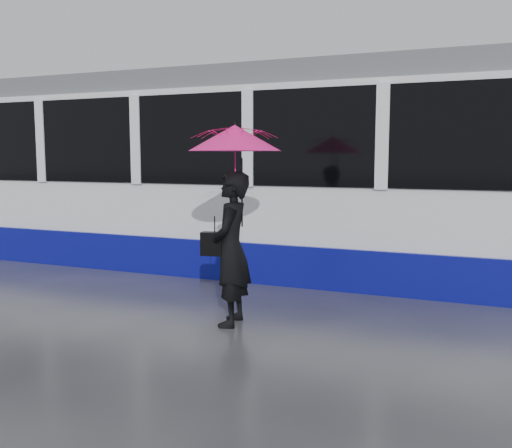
% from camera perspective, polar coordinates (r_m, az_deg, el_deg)
% --- Properties ---
extents(ground, '(90.00, 90.00, 0.00)m').
position_cam_1_polar(ground, '(7.66, -3.79, -7.86)').
color(ground, '#2B2B30').
rests_on(ground, ground).
extents(rails, '(34.00, 1.51, 0.02)m').
position_cam_1_polar(rails, '(9.90, 2.75, -4.44)').
color(rails, '#3F3D38').
rests_on(rails, ground).
extents(tram, '(26.00, 2.56, 3.35)m').
position_cam_1_polar(tram, '(10.38, -5.68, 5.12)').
color(tram, white).
rests_on(tram, ground).
extents(woman, '(0.54, 0.72, 1.77)m').
position_cam_1_polar(woman, '(6.52, -2.49, -2.50)').
color(woman, black).
rests_on(woman, ground).
extents(umbrella, '(1.23, 1.23, 1.19)m').
position_cam_1_polar(umbrella, '(6.41, -2.14, 6.80)').
color(umbrella, '#FD1591').
rests_on(umbrella, ground).
extents(handbag, '(0.34, 0.20, 0.45)m').
position_cam_1_polar(handbag, '(6.62, -4.14, -1.99)').
color(handbag, black).
rests_on(handbag, ground).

